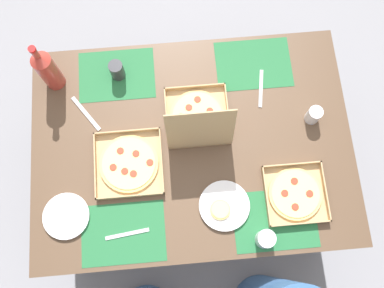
# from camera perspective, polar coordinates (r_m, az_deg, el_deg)

# --- Properties ---
(ground_plane) EXTENTS (6.00, 6.00, 0.00)m
(ground_plane) POSITION_cam_1_polar(r_m,az_deg,el_deg) (2.63, 0.00, -4.31)
(ground_plane) COLOR gray
(dining_table) EXTENTS (1.46, 1.04, 0.74)m
(dining_table) POSITION_cam_1_polar(r_m,az_deg,el_deg) (2.01, 0.00, -0.77)
(dining_table) COLOR #3F3328
(dining_table) RESTS_ON ground_plane
(placemat_near_left) EXTENTS (0.36, 0.26, 0.00)m
(placemat_near_left) POSITION_cam_1_polar(r_m,az_deg,el_deg) (2.08, 8.30, 10.64)
(placemat_near_left) COLOR #236638
(placemat_near_left) RESTS_ON dining_table
(placemat_near_right) EXTENTS (0.36, 0.26, 0.00)m
(placemat_near_right) POSITION_cam_1_polar(r_m,az_deg,el_deg) (2.06, -10.15, 9.17)
(placemat_near_right) COLOR #236638
(placemat_near_right) RESTS_ON dining_table
(placemat_far_left) EXTENTS (0.36, 0.26, 0.00)m
(placemat_far_left) POSITION_cam_1_polar(r_m,az_deg,el_deg) (1.89, 11.14, -10.03)
(placemat_far_left) COLOR #236638
(placemat_far_left) RESTS_ON dining_table
(placemat_far_right) EXTENTS (0.36, 0.26, 0.00)m
(placemat_far_right) POSITION_cam_1_polar(r_m,az_deg,el_deg) (1.87, -9.27, -11.82)
(placemat_far_right) COLOR #236638
(placemat_far_right) RESTS_ON dining_table
(pizza_box_corner_right) EXTENTS (0.30, 0.30, 0.04)m
(pizza_box_corner_right) POSITION_cam_1_polar(r_m,az_deg,el_deg) (1.90, -8.53, -2.65)
(pizza_box_corner_right) COLOR tan
(pizza_box_corner_right) RESTS_ON dining_table
(pizza_box_edge_far) EXTENTS (0.29, 0.29, 0.32)m
(pizza_box_edge_far) POSITION_cam_1_polar(r_m,az_deg,el_deg) (1.90, 0.81, 3.41)
(pizza_box_edge_far) COLOR tan
(pizza_box_edge_far) RESTS_ON dining_table
(pizza_box_corner_left) EXTENTS (0.27, 0.27, 0.04)m
(pizza_box_corner_left) POSITION_cam_1_polar(r_m,az_deg,el_deg) (1.91, 13.78, -6.58)
(pizza_box_corner_left) COLOR tan
(pizza_box_corner_left) RESTS_ON dining_table
(plate_near_right) EXTENTS (0.20, 0.20, 0.02)m
(plate_near_right) POSITION_cam_1_polar(r_m,az_deg,el_deg) (1.92, -16.64, -9.34)
(plate_near_right) COLOR white
(plate_near_right) RESTS_ON dining_table
(plate_near_left) EXTENTS (0.22, 0.22, 0.03)m
(plate_near_left) POSITION_cam_1_polar(r_m,az_deg,el_deg) (1.85, 4.34, -8.38)
(plate_near_left) COLOR white
(plate_near_left) RESTS_ON dining_table
(soda_bottle) EXTENTS (0.09, 0.09, 0.32)m
(soda_bottle) POSITION_cam_1_polar(r_m,az_deg,el_deg) (2.01, -18.99, 9.52)
(soda_bottle) COLOR #B2382D
(soda_bottle) RESTS_ON dining_table
(cup_red) EXTENTS (0.06, 0.06, 0.09)m
(cup_red) POSITION_cam_1_polar(r_m,az_deg,el_deg) (1.99, 16.13, 3.77)
(cup_red) COLOR silver
(cup_red) RESTS_ON dining_table
(cup_dark) EXTENTS (0.08, 0.08, 0.09)m
(cup_dark) POSITION_cam_1_polar(r_m,az_deg,el_deg) (1.83, 9.89, -12.55)
(cup_dark) COLOR silver
(cup_dark) RESTS_ON dining_table
(cup_clear_right) EXTENTS (0.07, 0.07, 0.10)m
(cup_clear_right) POSITION_cam_1_polar(r_m,az_deg,el_deg) (2.02, -10.12, 9.78)
(cup_clear_right) COLOR #333338
(cup_clear_right) RESTS_ON dining_table
(fork_by_far_right) EXTENTS (0.05, 0.19, 0.00)m
(fork_by_far_right) POSITION_cam_1_polar(r_m,az_deg,el_deg) (2.03, 9.30, 7.42)
(fork_by_far_right) COLOR #B7B7BC
(fork_by_far_right) RESTS_ON dining_table
(knife_by_near_right) EXTENTS (0.14, 0.18, 0.00)m
(knife_by_near_right) POSITION_cam_1_polar(r_m,az_deg,el_deg) (2.02, -14.15, 4.03)
(knife_by_near_right) COLOR #B7B7BC
(knife_by_near_right) RESTS_ON dining_table
(fork_by_far_left) EXTENTS (0.19, 0.04, 0.00)m
(fork_by_far_left) POSITION_cam_1_polar(r_m,az_deg,el_deg) (1.87, -8.74, -11.94)
(fork_by_far_left) COLOR #B7B7BC
(fork_by_far_left) RESTS_ON dining_table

